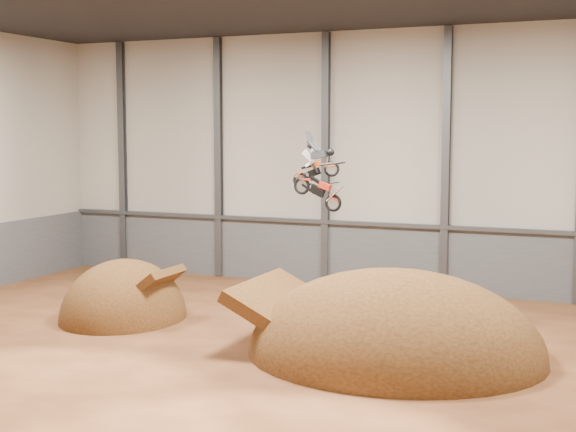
{
  "coord_description": "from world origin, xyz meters",
  "views": [
    {
      "loc": [
        11.86,
        -26.93,
        8.61
      ],
      "look_at": [
        -1.08,
        4.0,
        5.03
      ],
      "focal_mm": 50.0,
      "sensor_mm": 36.0,
      "label": 1
    }
  ],
  "objects_px": {
    "landing_ramp": "(394,355)",
    "fmx_rider_b": "(314,170)",
    "takeoff_ramp": "(124,319)",
    "fmx_rider_a": "(319,160)"
  },
  "relations": [
    {
      "from": "fmx_rider_a",
      "to": "fmx_rider_b",
      "type": "xyz_separation_m",
      "value": [
        0.06,
        -0.71,
        -0.41
      ]
    },
    {
      "from": "fmx_rider_a",
      "to": "landing_ramp",
      "type": "bearing_deg",
      "value": -57.27
    },
    {
      "from": "takeoff_ramp",
      "to": "fmx_rider_a",
      "type": "relative_size",
      "value": 3.09
    },
    {
      "from": "landing_ramp",
      "to": "fmx_rider_a",
      "type": "distance_m",
      "value": 8.97
    },
    {
      "from": "landing_ramp",
      "to": "fmx_rider_a",
      "type": "bearing_deg",
      "value": 145.17
    },
    {
      "from": "takeoff_ramp",
      "to": "landing_ramp",
      "type": "height_order",
      "value": "landing_ramp"
    },
    {
      "from": "takeoff_ramp",
      "to": "landing_ramp",
      "type": "xyz_separation_m",
      "value": [
        13.06,
        -1.08,
        0.0
      ]
    },
    {
      "from": "landing_ramp",
      "to": "fmx_rider_b",
      "type": "height_order",
      "value": "fmx_rider_b"
    },
    {
      "from": "fmx_rider_b",
      "to": "takeoff_ramp",
      "type": "bearing_deg",
      "value": -167.81
    },
    {
      "from": "landing_ramp",
      "to": "fmx_rider_a",
      "type": "height_order",
      "value": "fmx_rider_a"
    }
  ]
}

